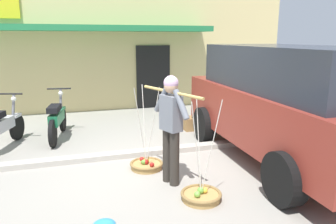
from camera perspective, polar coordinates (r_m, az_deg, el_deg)
ground_plane at (r=5.78m, az=-2.74°, el=-9.83°), size 90.00×90.00×0.00m
sidewalk_curb at (r=6.40m, az=-4.31°, el=-7.08°), size 20.00×0.24×0.10m
fruit_vendor at (r=4.91m, az=0.53°, el=-1.93°), size 0.52×1.34×1.70m
fruit_basket_left_side at (r=4.73m, az=5.83°, el=-14.30°), size 0.58×0.58×1.45m
fruit_basket_right_side at (r=5.74m, az=-3.81°, el=-9.17°), size 0.58×0.58×1.45m
motorcycle_nearest_shop at (r=7.39m, az=-27.20°, el=-2.50°), size 0.69×1.77×1.09m
motorcycle_second_in_row at (r=7.68m, az=-18.88°, el=-1.19°), size 0.54×1.81×1.09m
parked_truck at (r=6.15m, az=20.06°, el=1.80°), size 2.27×4.86×2.10m
storefront_building at (r=12.65m, az=-14.37°, el=11.92°), size 13.00×6.00×4.20m
wooden_crate at (r=8.08m, az=4.29°, el=-1.99°), size 0.44×0.36×0.32m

